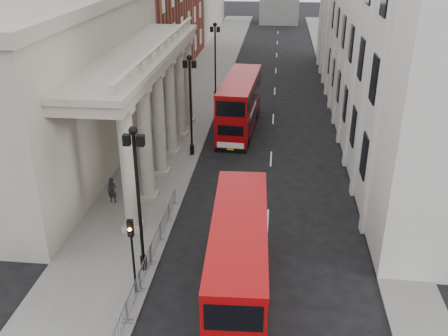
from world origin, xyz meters
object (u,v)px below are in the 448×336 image
Objects in this scene: lamp_post_north at (215,56)px; pedestrian_c at (161,131)px; lamp_post_south at (138,191)px; lamp_post_mid at (191,99)px; pedestrian_b at (145,165)px; bus_near at (239,261)px; bus_far at (240,103)px; pedestrian_a at (112,190)px; traffic_light at (132,243)px.

lamp_post_north reaches higher than pedestrian_c.
lamp_post_south is 5.10× the size of pedestrian_c.
lamp_post_mid reaches higher than pedestrian_c.
pedestrian_b is at bearing -96.77° from pedestrian_c.
lamp_post_mid is at bearing -90.00° from lamp_post_north.
bus_near is at bearing -81.06° from lamp_post_north.
pedestrian_b is (-6.41, -10.76, -1.68)m from bus_far.
lamp_post_south is 12.80m from pedestrian_b.
pedestrian_a is (-9.37, 9.17, -1.42)m from bus_near.
lamp_post_south is at bearing 108.40° from pedestrian_b.
bus_far reaches higher than bus_near.
traffic_light is 2.39× the size of pedestrian_a.
traffic_light is at bearing -89.68° from lamp_post_mid.
lamp_post_north is at bearing 90.00° from lamp_post_mid.
lamp_post_north is at bearing -93.91° from pedestrian_b.
lamp_post_north is 4.62× the size of pedestrian_a.
lamp_post_north is 5.10× the size of pedestrian_c.
bus_far is 7.83m from pedestrian_c.
pedestrian_a is (-7.50, -15.36, -1.58)m from bus_far.
pedestrian_a is 4.73m from pedestrian_b.
pedestrian_c is (-0.33, 7.16, 0.02)m from pedestrian_b.
lamp_post_south reaches higher than pedestrian_c.
traffic_light is at bearing -89.83° from lamp_post_north.
pedestrian_b is 0.98× the size of pedestrian_c.
lamp_post_mid is 5.10× the size of pedestrian_c.
bus_far is (3.37, 24.58, -0.51)m from traffic_light.
pedestrian_b is (-2.94, 11.80, -3.99)m from lamp_post_south.
bus_far reaches higher than pedestrian_b.
pedestrian_c is at bearing -148.55° from bus_far.
lamp_post_north reaches higher than bus_far.
traffic_light is 2.63× the size of pedestrian_c.
lamp_post_south reaches higher than bus_far.
lamp_post_mid is 1.00× the size of lamp_post_north.
pedestrian_b is (-2.94, -20.20, -3.99)m from lamp_post_north.
traffic_light reaches higher than pedestrian_b.
bus_far reaches higher than traffic_light.
lamp_post_mid is at bearing 75.42° from pedestrian_a.
bus_near is 13.19m from pedestrian_a.
pedestrian_c reaches higher than pedestrian_b.
lamp_post_mid is 16.00m from lamp_post_north.
lamp_post_north reaches higher than pedestrian_a.
bus_near is (5.35, -1.97, -2.47)m from lamp_post_south.
bus_far reaches higher than pedestrian_a.
lamp_post_south and lamp_post_mid have the same top height.
bus_far is at bearing -116.41° from pedestrian_b.
lamp_post_north is at bearing 66.51° from pedestrian_c.
lamp_post_north is 20.80m from pedestrian_b.
lamp_post_north reaches higher than pedestrian_b.
pedestrian_c is (-3.27, 2.95, -3.97)m from lamp_post_mid.
lamp_post_mid reaches higher than pedestrian_b.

